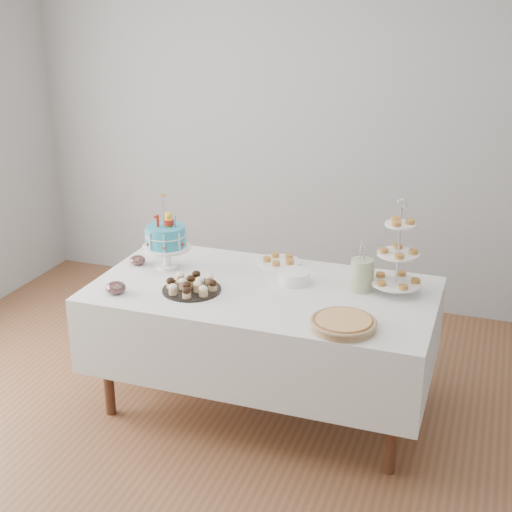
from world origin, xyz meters
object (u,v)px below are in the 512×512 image
(table, at_px, (263,324))
(jam_bowl_a, at_px, (116,288))
(plate_stack, at_px, (294,277))
(birthday_cake, at_px, (167,248))
(jam_bowl_b, at_px, (138,260))
(tiered_stand, at_px, (398,254))
(cupcake_tray, at_px, (192,285))
(utensil_pitcher, at_px, (362,274))
(pie, at_px, (343,323))
(pastry_plate, at_px, (279,260))

(table, distance_m, jam_bowl_a, 0.86)
(table, height_order, plate_stack, plate_stack)
(birthday_cake, bearing_deg, jam_bowl_b, 165.00)
(tiered_stand, bearing_deg, jam_bowl_b, -176.37)
(cupcake_tray, height_order, utensil_pitcher, utensil_pitcher)
(birthday_cake, height_order, pie, birthday_cake)
(utensil_pitcher, bearing_deg, jam_bowl_b, -178.88)
(jam_bowl_a, xyz_separation_m, utensil_pitcher, (1.27, 0.49, 0.07))
(plate_stack, bearing_deg, pastry_plate, 122.58)
(pie, height_order, jam_bowl_a, jam_bowl_a)
(cupcake_tray, relative_size, pastry_plate, 1.27)
(utensil_pitcher, bearing_deg, cupcake_tray, -161.74)
(pastry_plate, height_order, utensil_pitcher, utensil_pitcher)
(table, distance_m, plate_stack, 0.33)
(table, relative_size, utensil_pitcher, 6.90)
(pastry_plate, distance_m, jam_bowl_b, 0.87)
(tiered_stand, distance_m, jam_bowl_b, 1.57)
(plate_stack, distance_m, pastry_plate, 0.32)
(tiered_stand, xyz_separation_m, plate_stack, (-0.57, -0.06, -0.19))
(jam_bowl_b, bearing_deg, jam_bowl_a, -77.41)
(cupcake_tray, distance_m, pie, 0.92)
(jam_bowl_a, bearing_deg, utensil_pitcher, 21.27)
(pie, bearing_deg, pastry_plate, 127.33)
(tiered_stand, relative_size, jam_bowl_a, 4.76)
(cupcake_tray, xyz_separation_m, jam_bowl_b, (-0.48, 0.26, -0.01))
(pie, relative_size, jam_bowl_b, 3.42)
(jam_bowl_b, bearing_deg, tiered_stand, 3.63)
(plate_stack, relative_size, jam_bowl_a, 1.59)
(cupcake_tray, bearing_deg, birthday_cake, 136.03)
(table, bearing_deg, pastry_plate, 94.45)
(birthday_cake, distance_m, plate_stack, 0.79)
(table, distance_m, jam_bowl_b, 0.88)
(birthday_cake, bearing_deg, table, -30.31)
(pastry_plate, bearing_deg, birthday_cake, -154.81)
(table, height_order, pie, pie)
(tiered_stand, distance_m, jam_bowl_a, 1.56)
(pie, xyz_separation_m, plate_stack, (-0.40, 0.48, 0.00))
(table, height_order, utensil_pitcher, utensil_pitcher)
(cupcake_tray, xyz_separation_m, plate_stack, (0.50, 0.30, -0.00))
(table, xyz_separation_m, jam_bowl_a, (-0.74, -0.34, 0.26))
(birthday_cake, xyz_separation_m, jam_bowl_b, (-0.19, -0.02, -0.09))
(plate_stack, xyz_separation_m, jam_bowl_b, (-0.98, -0.04, -0.01))
(cupcake_tray, bearing_deg, jam_bowl_b, 151.74)
(jam_bowl_b, bearing_deg, pie, -17.61)
(table, height_order, pastry_plate, pastry_plate)
(table, distance_m, birthday_cake, 0.75)
(birthday_cake, distance_m, utensil_pitcher, 1.17)
(table, height_order, cupcake_tray, cupcake_tray)
(jam_bowl_b, bearing_deg, plate_stack, 2.46)
(pie, bearing_deg, jam_bowl_a, 179.49)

